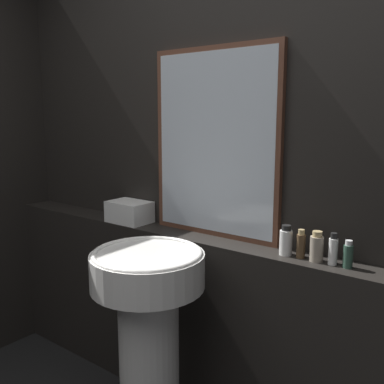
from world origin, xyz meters
name	(u,v)px	position (x,y,z in m)	size (l,w,h in m)	color
wall_back	(227,171)	(0.00, 1.68, 1.25)	(8.00, 0.06, 2.50)	black
vanity_counter	(212,328)	(0.00, 1.56, 0.47)	(2.92, 0.18, 0.93)	black
pedestal_sink	(149,330)	(-0.06, 1.16, 0.61)	(0.48, 0.48, 0.96)	white
mirror	(215,144)	(-0.04, 1.63, 1.39)	(0.71, 0.03, 0.92)	#563323
towel_stack	(129,212)	(-0.57, 1.56, 0.99)	(0.24, 0.17, 0.12)	white
shampoo_bottle	(286,241)	(0.38, 1.56, 0.99)	(0.05, 0.05, 0.13)	white
conditioner_bottle	(301,245)	(0.45, 1.56, 0.99)	(0.04, 0.04, 0.12)	#4C3823
lotion_bottle	(317,247)	(0.52, 1.56, 0.99)	(0.06, 0.06, 0.13)	gray
body_wash_bottle	(333,250)	(0.59, 1.56, 0.99)	(0.04, 0.04, 0.13)	white
hand_soap_bottle	(348,255)	(0.65, 1.56, 0.98)	(0.04, 0.04, 0.11)	#2D4C3D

